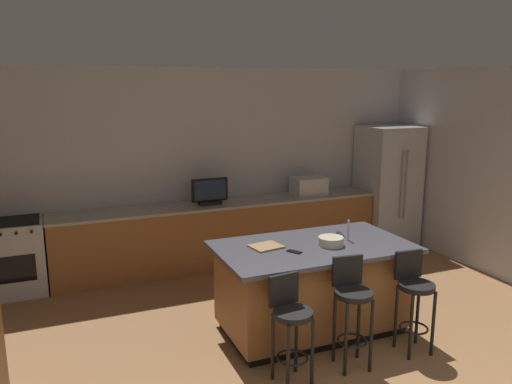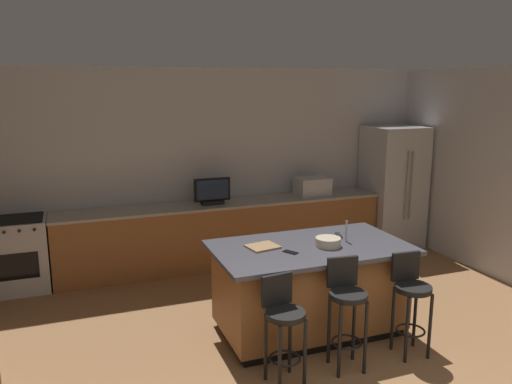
{
  "view_description": "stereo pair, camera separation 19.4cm",
  "coord_description": "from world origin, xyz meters",
  "px_view_note": "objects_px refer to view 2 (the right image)",
  "views": [
    {
      "loc": [
        -2.23,
        -2.05,
        2.54
      ],
      "look_at": [
        -0.01,
        3.33,
        1.29
      ],
      "focal_mm": 35.49,
      "sensor_mm": 36.0,
      "label": 1
    },
    {
      "loc": [
        -2.05,
        -2.12,
        2.54
      ],
      "look_at": [
        -0.01,
        3.33,
        1.29
      ],
      "focal_mm": 35.49,
      "sensor_mm": 36.0,
      "label": 2
    }
  ],
  "objects_px": {
    "bar_stool_center": "(347,304)",
    "bar_stool_right": "(411,295)",
    "cutting_board": "(263,247)",
    "tv_monitor": "(212,192)",
    "tv_remote": "(339,235)",
    "microwave": "(312,186)",
    "range_oven": "(17,255)",
    "kitchen_island": "(309,288)",
    "bar_stool_left": "(283,321)",
    "refrigerator": "(392,187)",
    "fruit_bowl": "(328,242)",
    "cell_phone": "(290,252)"
  },
  "relations": [
    {
      "from": "tv_monitor",
      "to": "tv_remote",
      "type": "relative_size",
      "value": 2.97
    },
    {
      "from": "bar_stool_left",
      "to": "bar_stool_right",
      "type": "height_order",
      "value": "bar_stool_right"
    },
    {
      "from": "range_oven",
      "to": "cutting_board",
      "type": "distance_m",
      "value": 3.27
    },
    {
      "from": "microwave",
      "to": "cell_phone",
      "type": "bearing_deg",
      "value": -121.03
    },
    {
      "from": "tv_monitor",
      "to": "tv_remote",
      "type": "xyz_separation_m",
      "value": [
        0.84,
        -2.01,
        -0.13
      ]
    },
    {
      "from": "cutting_board",
      "to": "range_oven",
      "type": "bearing_deg",
      "value": 138.9
    },
    {
      "from": "refrigerator",
      "to": "cell_phone",
      "type": "height_order",
      "value": "refrigerator"
    },
    {
      "from": "cell_phone",
      "to": "microwave",
      "type": "bearing_deg",
      "value": 28.91
    },
    {
      "from": "kitchen_island",
      "to": "microwave",
      "type": "distance_m",
      "value": 2.58
    },
    {
      "from": "kitchen_island",
      "to": "bar_stool_center",
      "type": "bearing_deg",
      "value": -89.7
    },
    {
      "from": "cell_phone",
      "to": "tv_remote",
      "type": "bearing_deg",
      "value": -6.41
    },
    {
      "from": "microwave",
      "to": "tv_monitor",
      "type": "relative_size",
      "value": 0.95
    },
    {
      "from": "bar_stool_center",
      "to": "bar_stool_right",
      "type": "distance_m",
      "value": 0.7
    },
    {
      "from": "bar_stool_center",
      "to": "cell_phone",
      "type": "height_order",
      "value": "bar_stool_center"
    },
    {
      "from": "cell_phone",
      "to": "bar_stool_center",
      "type": "bearing_deg",
      "value": -94.9
    },
    {
      "from": "bar_stool_right",
      "to": "cell_phone",
      "type": "bearing_deg",
      "value": 153.01
    },
    {
      "from": "bar_stool_left",
      "to": "bar_stool_center",
      "type": "xyz_separation_m",
      "value": [
        0.62,
        0.02,
        0.05
      ]
    },
    {
      "from": "kitchen_island",
      "to": "bar_stool_left",
      "type": "distance_m",
      "value": 0.98
    },
    {
      "from": "kitchen_island",
      "to": "range_oven",
      "type": "xyz_separation_m",
      "value": [
        -2.91,
        2.24,
        -0.02
      ]
    },
    {
      "from": "range_oven",
      "to": "cell_phone",
      "type": "xyz_separation_m",
      "value": [
        2.64,
        -2.37,
        0.48
      ]
    },
    {
      "from": "tv_monitor",
      "to": "bar_stool_right",
      "type": "distance_m",
      "value": 3.16
    },
    {
      "from": "tv_monitor",
      "to": "bar_stool_left",
      "type": "height_order",
      "value": "tv_monitor"
    },
    {
      "from": "cutting_board",
      "to": "tv_monitor",
      "type": "bearing_deg",
      "value": 88.3
    },
    {
      "from": "refrigerator",
      "to": "tv_monitor",
      "type": "relative_size",
      "value": 3.75
    },
    {
      "from": "tv_monitor",
      "to": "fruit_bowl",
      "type": "distance_m",
      "value": 2.34
    },
    {
      "from": "range_oven",
      "to": "tv_monitor",
      "type": "distance_m",
      "value": 2.58
    },
    {
      "from": "bar_stool_right",
      "to": "refrigerator",
      "type": "bearing_deg",
      "value": 62.23
    },
    {
      "from": "range_oven",
      "to": "bar_stool_center",
      "type": "xyz_separation_m",
      "value": [
        2.92,
        -2.97,
        0.15
      ]
    },
    {
      "from": "tv_monitor",
      "to": "bar_stool_right",
      "type": "height_order",
      "value": "tv_monitor"
    },
    {
      "from": "kitchen_island",
      "to": "tv_monitor",
      "type": "bearing_deg",
      "value": 100.66
    },
    {
      "from": "refrigerator",
      "to": "bar_stool_left",
      "type": "bearing_deg",
      "value": -137.1
    },
    {
      "from": "bar_stool_right",
      "to": "cutting_board",
      "type": "distance_m",
      "value": 1.49
    },
    {
      "from": "kitchen_island",
      "to": "cell_phone",
      "type": "bearing_deg",
      "value": -155.61
    },
    {
      "from": "bar_stool_center",
      "to": "microwave",
      "type": "bearing_deg",
      "value": 75.52
    },
    {
      "from": "cell_phone",
      "to": "bar_stool_right",
      "type": "bearing_deg",
      "value": -61.43
    },
    {
      "from": "microwave",
      "to": "bar_stool_right",
      "type": "distance_m",
      "value": 3.03
    },
    {
      "from": "refrigerator",
      "to": "bar_stool_center",
      "type": "relative_size",
      "value": 1.86
    },
    {
      "from": "bar_stool_left",
      "to": "cell_phone",
      "type": "bearing_deg",
      "value": 54.24
    },
    {
      "from": "refrigerator",
      "to": "fruit_bowl",
      "type": "bearing_deg",
      "value": -136.44
    },
    {
      "from": "bar_stool_right",
      "to": "fruit_bowl",
      "type": "height_order",
      "value": "fruit_bowl"
    },
    {
      "from": "tv_monitor",
      "to": "bar_stool_center",
      "type": "height_order",
      "value": "tv_monitor"
    },
    {
      "from": "microwave",
      "to": "cutting_board",
      "type": "height_order",
      "value": "microwave"
    },
    {
      "from": "tv_monitor",
      "to": "bar_stool_center",
      "type": "distance_m",
      "value": 2.99
    },
    {
      "from": "microwave",
      "to": "tv_monitor",
      "type": "xyz_separation_m",
      "value": [
        -1.56,
        -0.05,
        0.04
      ]
    },
    {
      "from": "bar_stool_right",
      "to": "bar_stool_left",
      "type": "bearing_deg",
      "value": -174.54
    },
    {
      "from": "bar_stool_left",
      "to": "fruit_bowl",
      "type": "xyz_separation_m",
      "value": [
        0.78,
        0.67,
        0.41
      ]
    },
    {
      "from": "bar_stool_left",
      "to": "refrigerator",
      "type": "bearing_deg",
      "value": 35.87
    },
    {
      "from": "refrigerator",
      "to": "range_oven",
      "type": "height_order",
      "value": "refrigerator"
    },
    {
      "from": "microwave",
      "to": "fruit_bowl",
      "type": "height_order",
      "value": "microwave"
    },
    {
      "from": "bar_stool_left",
      "to": "tv_remote",
      "type": "relative_size",
      "value": 5.56
    }
  ]
}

